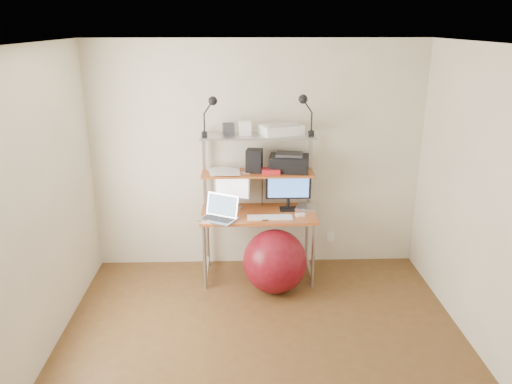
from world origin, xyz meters
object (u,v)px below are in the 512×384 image
at_px(monitor_black, 288,188).
at_px(printer, 289,163).
at_px(laptop, 220,214).
at_px(monitor_silver, 232,188).
at_px(exercise_ball, 275,261).

distance_m(monitor_black, printer, 0.27).
distance_m(laptop, printer, 0.91).
relative_size(monitor_silver, laptop, 1.00).
bearing_deg(laptop, monitor_silver, 95.27).
relative_size(monitor_silver, exercise_ball, 0.68).
bearing_deg(laptop, exercise_ball, 10.75).
height_order(monitor_silver, laptop, monitor_silver).
xyz_separation_m(monitor_silver, printer, (0.61, 0.02, 0.26)).
relative_size(monitor_silver, printer, 1.00).
distance_m(monitor_silver, laptop, 0.37).
relative_size(laptop, exercise_ball, 0.68).
bearing_deg(exercise_ball, monitor_black, 68.57).
xyz_separation_m(laptop, printer, (0.73, 0.31, 0.45)).
relative_size(monitor_black, printer, 1.08).
bearing_deg(printer, monitor_black, -89.87).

